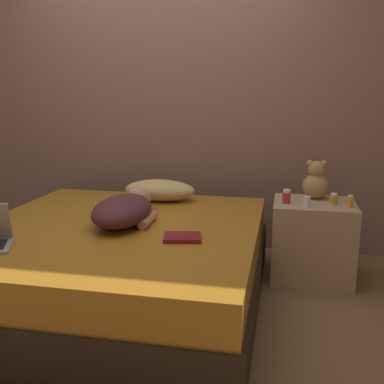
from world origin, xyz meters
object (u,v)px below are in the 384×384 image
Objects in this scene: bottle_white at (307,201)px; book at (182,237)px; pillow at (160,190)px; person_lying at (125,209)px; bottle_red at (287,196)px; teddy_bear at (316,182)px; bottle_amber at (334,199)px; bottle_orange at (350,201)px.

book is at bearing -136.06° from bottle_white.
pillow is 0.63m from person_lying.
person_lying is at bearing -94.70° from pillow.
book is at bearing -127.54° from bottle_red.
bottle_red is (-0.13, 0.06, 0.01)m from bottle_white.
teddy_bear is at bearing 74.92° from bottle_white.
book is at bearing -138.75° from bottle_amber.
person_lying is (-0.05, -0.62, 0.01)m from pillow.
bottle_amber is (1.32, 0.52, 0.01)m from person_lying.
pillow is 0.96m from bottle_red.
bottle_red reaches higher than bottle_orange.
bottle_orange is (0.22, -0.20, -0.08)m from teddy_bear.
book is at bearing -129.77° from teddy_bear.
bottle_orange is 0.34× the size of book.
bottle_red is (0.95, -0.14, 0.03)m from pillow.
teddy_bear reaches higher than pillow.
pillow is at bearing 169.47° from bottle_white.
bottle_amber is 0.79× the size of bottle_red.
person_lying is at bearing -159.50° from bottle_white.
pillow is at bearing 113.31° from book.
bottle_white is (-0.18, -0.10, -0.00)m from bottle_amber.
bottle_orange reaches higher than bottle_white.
person_lying reaches higher than book.
person_lying reaches higher than bottle_amber.
person_lying is 7.61× the size of bottle_red.
teddy_bear reaches higher than bottle_white.
bottle_amber is at bearing 20.04° from person_lying.
person_lying is 1.42m from bottle_amber.
person_lying is 2.63× the size of teddy_bear.
book is (-0.89, -0.78, -0.08)m from bottle_amber.
pillow is at bearing -177.70° from teddy_bear.
teddy_bear is 1.19× the size of book.
bottle_white is (1.13, 0.42, 0.01)m from person_lying.
pillow is at bearing 171.72° from bottle_red.
bottle_white is at bearing -105.08° from teddy_bear.
bottle_amber is at bearing 151.81° from bottle_orange.
bottle_amber is (0.12, -0.15, -0.08)m from teddy_bear.
teddy_bear is at bearing 137.18° from bottle_orange.
person_lying is at bearing -158.32° from bottle_amber.
book is at bearing -66.69° from pillow.
person_lying is 1.49m from bottle_orange.
teddy_bear reaches higher than bottle_orange.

